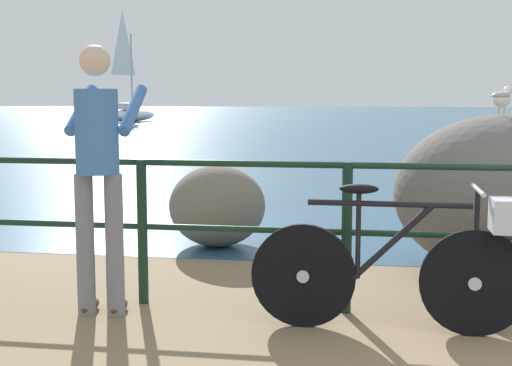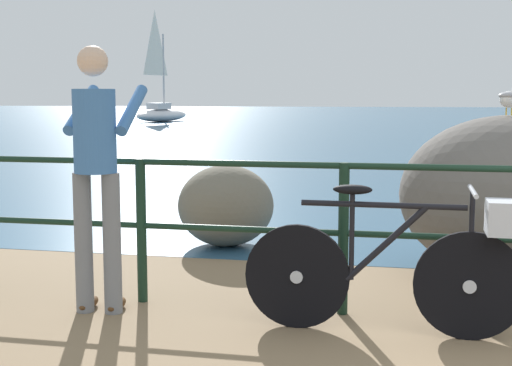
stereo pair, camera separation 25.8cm
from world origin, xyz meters
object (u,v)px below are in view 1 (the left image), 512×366
(seagull, at_px, (502,98))
(bicycle, at_px, (412,259))
(person_at_railing, at_px, (99,167))
(sailboat, at_px, (130,109))
(breakwater_boulder_main, at_px, (499,194))
(breakwater_boulder_left, at_px, (217,206))

(seagull, bearing_deg, bicycle, -173.22)
(person_at_railing, relative_size, sailboat, 0.29)
(person_at_railing, xyz_separation_m, breakwater_boulder_main, (2.82, 1.59, -0.34))
(person_at_railing, height_order, breakwater_boulder_left, person_at_railing)
(breakwater_boulder_main, bearing_deg, breakwater_boulder_left, 165.56)
(breakwater_boulder_main, bearing_deg, sailboat, 113.86)
(bicycle, relative_size, breakwater_boulder_main, 0.99)
(breakwater_boulder_left, bearing_deg, breakwater_boulder_main, -14.44)
(seagull, relative_size, sailboat, 0.05)
(person_at_railing, distance_m, breakwater_boulder_left, 2.34)
(bicycle, relative_size, person_at_railing, 0.96)
(breakwater_boulder_main, xyz_separation_m, breakwater_boulder_left, (-2.51, 0.65, -0.26))
(bicycle, height_order, person_at_railing, person_at_railing)
(bicycle, height_order, seagull, seagull)
(breakwater_boulder_left, relative_size, sailboat, 0.15)
(sailboat, bearing_deg, breakwater_boulder_left, -143.20)
(bicycle, bearing_deg, breakwater_boulder_main, 65.25)
(breakwater_boulder_left, xyz_separation_m, seagull, (2.49, -0.72, 1.05))
(breakwater_boulder_main, bearing_deg, person_at_railing, -150.54)
(breakwater_boulder_main, xyz_separation_m, seagull, (-0.02, -0.07, 0.79))
(person_at_railing, xyz_separation_m, seagull, (2.80, 1.52, 0.45))
(sailboat, bearing_deg, bicycle, -141.95)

